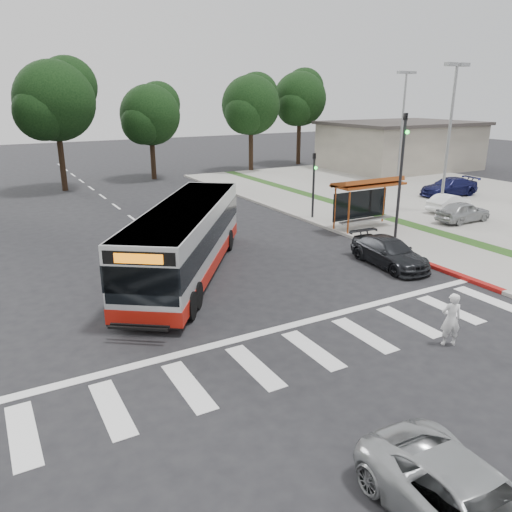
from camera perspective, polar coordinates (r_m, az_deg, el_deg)
ground at (r=19.20m, az=-2.24°, el=-4.40°), size 140.00×140.00×0.00m
sidewalk_east at (r=31.35m, az=9.07°, el=4.41°), size 4.00×40.00×0.12m
curb_east at (r=30.17m, az=6.07°, el=4.03°), size 0.30×40.00×0.15m
curb_east_red at (r=23.11m, az=20.48°, el=-1.43°), size 0.32×6.00×0.15m
parking_lot at (r=41.02m, az=20.71°, el=6.66°), size 18.00×36.00×0.10m
commercial_building at (r=53.89m, az=16.12°, el=11.89°), size 14.00×10.00×4.40m
building_roof_cap at (r=53.71m, az=16.34°, el=14.38°), size 14.60×10.60×0.30m
crosswalk_ladder at (r=15.34m, az=6.48°, el=-10.59°), size 18.00×2.60×0.01m
bus_shelter at (r=28.59m, az=12.58°, el=7.59°), size 4.20×1.60×2.86m
traffic_signal_ne_tall at (r=24.96m, az=16.26°, el=9.39°), size 0.18×0.37×6.50m
traffic_signal_ne_short at (r=30.43m, az=6.62°, el=8.75°), size 0.18×0.37×4.00m
lot_light_front at (r=34.00m, az=21.40°, el=14.46°), size 1.90×0.35×9.01m
lot_light_mid at (r=45.18m, az=16.48°, el=15.53°), size 1.90×0.35×9.01m
tree_ne_a at (r=50.09m, az=-0.56°, el=16.97°), size 6.16×5.74×9.30m
tree_ne_b at (r=55.45m, az=5.05°, el=17.55°), size 6.16×5.74×10.02m
tree_north_a at (r=42.34m, az=-21.93°, el=16.26°), size 6.60×6.15×10.17m
tree_north_b at (r=46.13m, az=-11.94°, el=15.60°), size 5.72×5.33×8.43m
transit_bus at (r=21.02m, az=-7.97°, el=1.72°), size 8.70×10.77×2.96m
pedestrian at (r=16.28m, az=21.38°, el=-6.76°), size 0.73×0.63×1.69m
dark_sedan at (r=22.97m, az=14.99°, el=0.41°), size 2.06×4.36×1.23m
silver_suv_south at (r=10.17m, az=23.66°, el=-25.06°), size 2.29×4.56×1.24m
parked_car_0 at (r=31.97m, az=22.57°, el=4.71°), size 3.61×1.48×1.23m
parked_car_1 at (r=34.59m, az=21.18°, el=5.71°), size 3.51×1.60×1.12m
parked_car_3 at (r=39.99m, az=21.20°, el=7.38°), size 4.72×2.25×1.33m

